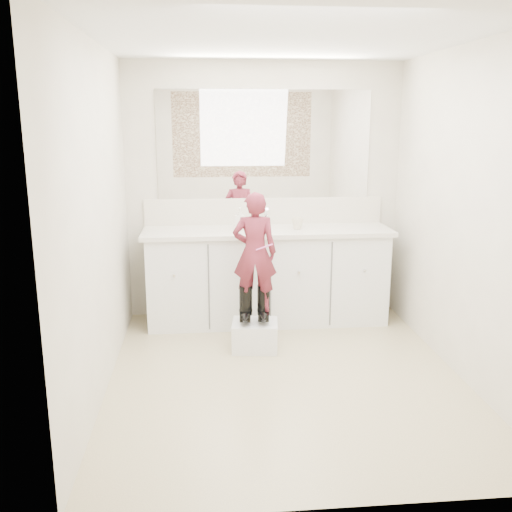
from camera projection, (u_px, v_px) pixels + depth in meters
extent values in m
plane|color=#958661|center=(285.00, 376.00, 4.27)|extent=(3.00, 3.00, 0.00)
plane|color=white|center=(290.00, 36.00, 3.71)|extent=(3.00, 3.00, 0.00)
plane|color=beige|center=(264.00, 192.00, 5.44)|extent=(2.60, 0.00, 2.60)
plane|color=beige|center=(337.00, 275.00, 2.54)|extent=(2.60, 0.00, 2.60)
plane|color=beige|center=(98.00, 221.00, 3.87)|extent=(0.00, 3.00, 3.00)
plane|color=beige|center=(466.00, 215.00, 4.11)|extent=(0.00, 3.00, 3.00)
cube|color=silver|center=(267.00, 277.00, 5.36)|extent=(2.20, 0.55, 0.85)
cube|color=beige|center=(267.00, 231.00, 5.24)|extent=(2.28, 0.58, 0.04)
cube|color=beige|center=(264.00, 211.00, 5.47)|extent=(2.28, 0.03, 0.25)
cube|color=white|center=(264.00, 145.00, 5.33)|extent=(2.00, 0.02, 1.00)
cube|color=#472819|center=(340.00, 173.00, 2.44)|extent=(2.00, 0.01, 1.20)
cylinder|color=silver|center=(265.00, 221.00, 5.38)|extent=(0.08, 0.08, 0.10)
imported|color=beige|center=(297.00, 223.00, 5.23)|extent=(0.12, 0.12, 0.10)
imported|color=silver|center=(240.00, 219.00, 5.19)|extent=(0.10, 0.10, 0.20)
cube|color=silver|center=(255.00, 336.00, 4.75)|extent=(0.41, 0.35, 0.24)
imported|color=#AB3448|center=(255.00, 252.00, 4.60)|extent=(0.38, 0.28, 0.98)
cylinder|color=#EB5BB4|center=(264.00, 247.00, 4.52)|extent=(0.14, 0.03, 0.06)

